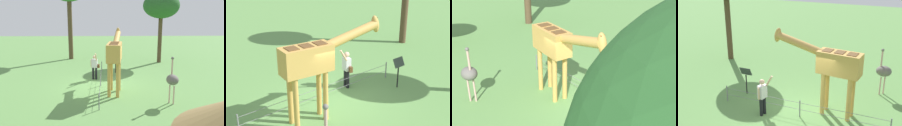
% 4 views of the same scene
% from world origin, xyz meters
% --- Properties ---
extents(ground_plane, '(60.00, 60.00, 0.00)m').
position_xyz_m(ground_plane, '(0.00, 0.00, 0.00)').
color(ground_plane, '#60934C').
extents(giraffe, '(3.89, 0.94, 3.37)m').
position_xyz_m(giraffe, '(-1.00, -0.58, 2.16)').
color(giraffe, gold).
rests_on(giraffe, ground_plane).
extents(visitor, '(0.60, 0.59, 1.77)m').
position_xyz_m(visitor, '(1.46, 0.63, 0.90)').
color(visitor, black).
rests_on(visitor, ground_plane).
extents(ostrich, '(0.70, 0.56, 2.25)m').
position_xyz_m(ostrich, '(-2.82, -3.21, 1.18)').
color(ostrich, '#CC9E93').
rests_on(ostrich, ground_plane).
extents(wire_fence, '(7.05, 0.05, 0.75)m').
position_xyz_m(wire_fence, '(0.00, 0.22, 0.40)').
color(wire_fence, slate).
rests_on(wire_fence, ground_plane).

